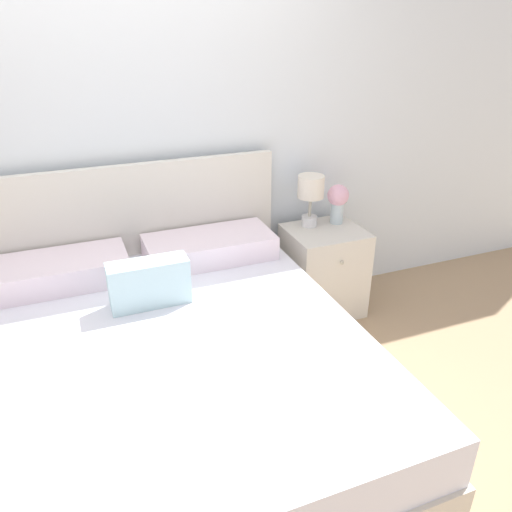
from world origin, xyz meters
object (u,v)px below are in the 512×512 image
Objects in this scene: table_lamp at (311,192)px; bed at (167,375)px; nightstand at (323,271)px; flower_vase at (338,200)px.

bed is at bearing -145.70° from table_lamp.
bed reaches higher than nightstand.
nightstand is 2.25× the size of flower_vase.
bed reaches higher than table_lamp.
table_lamp is (1.15, 0.78, 0.53)m from bed.
bed is 1.39m from nightstand.
bed is 3.31× the size of nightstand.
nightstand is 0.49m from flower_vase.
flower_vase is at bearing 29.56° from bed.
bed is 1.61m from flower_vase.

